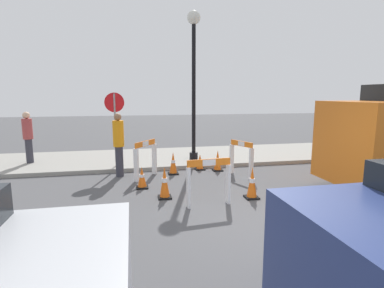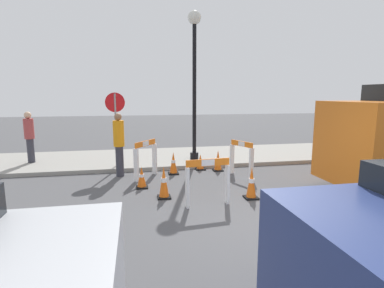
{
  "view_description": "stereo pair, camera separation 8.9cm",
  "coord_description": "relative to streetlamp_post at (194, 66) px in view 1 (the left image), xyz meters",
  "views": [
    {
      "loc": [
        -2.59,
        -4.58,
        2.35
      ],
      "look_at": [
        -0.97,
        3.38,
        1.0
      ],
      "focal_mm": 28.0,
      "sensor_mm": 36.0,
      "label": 1
    },
    {
      "loc": [
        -2.5,
        -4.6,
        2.35
      ],
      "look_at": [
        -0.97,
        3.38,
        1.0
      ],
      "focal_mm": 28.0,
      "sensor_mm": 36.0,
      "label": 2
    }
  ],
  "objects": [
    {
      "name": "person_pedestrian",
      "position": [
        -5.41,
        0.52,
        -2.25
      ],
      "size": [
        0.4,
        0.4,
        1.68
      ],
      "rotation": [
        0.0,
        0.0,
        3.52
      ],
      "color": "#33333D",
      "rests_on": "sidewalk_slab"
    },
    {
      "name": "streetlamp_post",
      "position": [
        0.0,
        0.0,
        0.0
      ],
      "size": [
        0.44,
        0.44,
        4.91
      ],
      "color": "black",
      "rests_on": "sidewalk_slab"
    },
    {
      "name": "traffic_cone_3",
      "position": [
        -1.87,
        -2.57,
        -3.03
      ],
      "size": [
        0.3,
        0.3,
        0.55
      ],
      "color": "black",
      "rests_on": "ground_plane"
    },
    {
      "name": "barricade_0",
      "position": [
        -0.53,
        -4.08,
        -2.73
      ],
      "size": [
        0.97,
        0.22,
        1.02
      ],
      "rotation": [
        0.0,
        0.0,
        6.38
      ],
      "color": "white",
      "rests_on": "ground_plane"
    },
    {
      "name": "barricade_1",
      "position": [
        0.98,
        -2.0,
        -2.73
      ],
      "size": [
        0.47,
        0.82,
        1.03
      ],
      "rotation": [
        0.0,
        0.0,
        8.28
      ],
      "color": "white",
      "rests_on": "ground_plane"
    },
    {
      "name": "traffic_cone_2",
      "position": [
        0.5,
        -1.26,
        -2.98
      ],
      "size": [
        0.3,
        0.3,
        0.64
      ],
      "color": "black",
      "rests_on": "ground_plane"
    },
    {
      "name": "barricade_2",
      "position": [
        -1.73,
        -1.63,
        -2.7
      ],
      "size": [
        0.68,
        0.84,
        1.07
      ],
      "rotation": [
        0.0,
        0.0,
        10.35
      ],
      "color": "white",
      "rests_on": "ground_plane"
    },
    {
      "name": "traffic_cone_5",
      "position": [
        -0.01,
        -1.02,
        -3.06
      ],
      "size": [
        0.3,
        0.3,
        0.49
      ],
      "color": "black",
      "rests_on": "ground_plane"
    },
    {
      "name": "sidewalk_slab",
      "position": [
        0.5,
        0.74,
        -3.23
      ],
      "size": [
        18.0,
        3.32,
        0.12
      ],
      "color": "gray",
      "rests_on": "ground_plane"
    },
    {
      "name": "person_worker",
      "position": [
        -2.47,
        -1.33,
        -2.29
      ],
      "size": [
        0.42,
        0.42,
        1.83
      ],
      "rotation": [
        0.0,
        0.0,
        -0.54
      ],
      "color": "#33333D",
      "rests_on": "ground_plane"
    },
    {
      "name": "stop_sign",
      "position": [
        -2.58,
        -0.45,
        -1.64
      ],
      "size": [
        0.59,
        0.13,
        2.29
      ],
      "rotation": [
        0.0,
        0.0,
        3.33
      ],
      "color": "gray",
      "rests_on": "sidewalk_slab"
    },
    {
      "name": "ground_plane",
      "position": [
        0.5,
        -5.42,
        -3.29
      ],
      "size": [
        60.0,
        60.0,
        0.0
      ],
      "primitive_type": "plane",
      "color": "#4C4C4F"
    },
    {
      "name": "traffic_cone_4",
      "position": [
        -0.91,
        -1.38,
        -2.97
      ],
      "size": [
        0.3,
        0.3,
        0.66
      ],
      "color": "black",
      "rests_on": "ground_plane"
    },
    {
      "name": "traffic_cone_1",
      "position": [
        0.56,
        -3.84,
        -2.94
      ],
      "size": [
        0.3,
        0.3,
        0.73
      ],
      "color": "black",
      "rests_on": "ground_plane"
    },
    {
      "name": "traffic_cone_0",
      "position": [
        -1.39,
        -3.43,
        -2.93
      ],
      "size": [
        0.3,
        0.3,
        0.74
      ],
      "color": "black",
      "rests_on": "ground_plane"
    }
  ]
}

